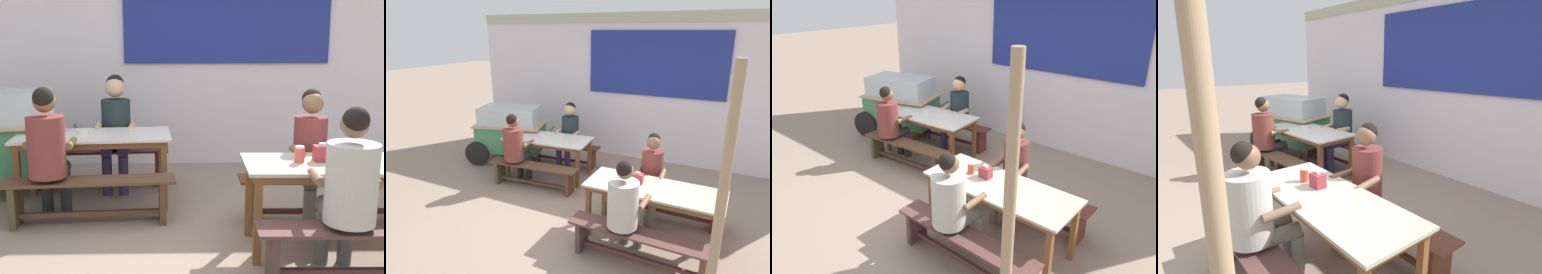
{
  "view_description": "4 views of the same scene",
  "coord_description": "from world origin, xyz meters",
  "views": [
    {
      "loc": [
        -0.3,
        -3.8,
        1.72
      ],
      "look_at": [
        -0.2,
        0.3,
        0.87
      ],
      "focal_mm": 44.89,
      "sensor_mm": 36.0,
      "label": 1
    },
    {
      "loc": [
        1.88,
        -3.99,
        2.63
      ],
      "look_at": [
        -0.29,
        0.48,
        1.05
      ],
      "focal_mm": 31.45,
      "sensor_mm": 36.0,
      "label": 2
    },
    {
      "loc": [
        3.0,
        -3.05,
        2.77
      ],
      "look_at": [
        0.16,
        0.36,
        0.91
      ],
      "focal_mm": 34.33,
      "sensor_mm": 36.0,
      "label": 3
    },
    {
      "loc": [
        2.98,
        -1.45,
        1.85
      ],
      "look_at": [
        0.28,
        0.77,
        0.96
      ],
      "focal_mm": 28.19,
      "sensor_mm": 36.0,
      "label": 4
    }
  ],
  "objects": [
    {
      "name": "condiment_jar",
      "position": [
        0.65,
        -0.1,
        0.8
      ],
      "size": [
        0.08,
        0.08,
        0.13
      ],
      "color": "#E14A38",
      "rests_on": "dining_table_near"
    },
    {
      "name": "backdrop_wall",
      "position": [
        0.01,
        2.74,
        1.56
      ],
      "size": [
        7.54,
        0.23,
        2.97
      ],
      "color": "silver",
      "rests_on": "ground_plane"
    },
    {
      "name": "ground_plane",
      "position": [
        0.0,
        0.0,
        0.0
      ],
      "size": [
        40.0,
        40.0,
        0.0
      ],
      "primitive_type": "plane",
      "color": "gray"
    },
    {
      "name": "soup_bowl",
      "position": [
        -1.32,
        1.11,
        0.76
      ],
      "size": [
        0.13,
        0.13,
        0.04
      ],
      "primitive_type": "cylinder",
      "color": "silver",
      "rests_on": "dining_table_far"
    },
    {
      "name": "dining_table_far",
      "position": [
        -1.19,
        1.07,
        0.66
      ],
      "size": [
        1.63,
        0.86,
        0.74
      ],
      "color": "silver",
      "rests_on": "ground_plane"
    },
    {
      "name": "person_right_near_table",
      "position": [
        0.9,
        0.41,
        0.7
      ],
      "size": [
        0.43,
        0.55,
        1.27
      ],
      "color": "#685F53",
      "rests_on": "ground_plane"
    },
    {
      "name": "bench_near_front",
      "position": [
        1.06,
        -0.72,
        0.29
      ],
      "size": [
        1.68,
        0.33,
        0.43
      ],
      "color": "brown",
      "rests_on": "ground_plane"
    },
    {
      "name": "food_cart",
      "position": [
        -2.29,
        1.4,
        0.67
      ],
      "size": [
        1.84,
        1.22,
        1.15
      ],
      "color": "#458C5D",
      "rests_on": "ground_plane"
    },
    {
      "name": "dining_table_near",
      "position": [
        1.07,
        -0.12,
        0.66
      ],
      "size": [
        1.73,
        0.7,
        0.74
      ],
      "color": "#B5B49B",
      "rests_on": "ground_plane"
    },
    {
      "name": "person_center_facing",
      "position": [
        -1.04,
        1.62,
        0.74
      ],
      "size": [
        0.46,
        0.58,
        1.3
      ],
      "color": "#322B51",
      "rests_on": "ground_plane"
    },
    {
      "name": "person_near_front",
      "position": [
        0.86,
        -0.65,
        0.72
      ],
      "size": [
        0.48,
        0.58,
        1.28
      ],
      "color": "#62645B",
      "rests_on": "ground_plane"
    },
    {
      "name": "wooden_support_post",
      "position": [
        1.87,
        -1.19,
        1.22
      ],
      "size": [
        0.09,
        0.09,
        2.44
      ],
      "primitive_type": "cylinder",
      "color": "#9E8464",
      "rests_on": "ground_plane"
    },
    {
      "name": "bench_near_back",
      "position": [
        1.08,
        0.48,
        0.29
      ],
      "size": [
        1.67,
        0.35,
        0.43
      ],
      "color": "#582F23",
      "rests_on": "ground_plane"
    },
    {
      "name": "tissue_box",
      "position": [
        0.84,
        -0.08,
        0.81
      ],
      "size": [
        0.13,
        0.1,
        0.15
      ],
      "color": "#9E333B",
      "rests_on": "dining_table_near"
    },
    {
      "name": "person_left_back_turned",
      "position": [
        -1.51,
        0.5,
        0.73
      ],
      "size": [
        0.47,
        0.54,
        1.29
      ],
      "color": "#262729",
      "rests_on": "ground_plane"
    },
    {
      "name": "bench_far_front",
      "position": [
        -1.15,
        0.48,
        0.29
      ],
      "size": [
        1.62,
        0.42,
        0.43
      ],
      "color": "brown",
      "rests_on": "ground_plane"
    },
    {
      "name": "bench_far_back",
      "position": [
        -1.24,
        1.67,
        0.29
      ],
      "size": [
        1.6,
        0.4,
        0.43
      ],
      "color": "#582623",
      "rests_on": "ground_plane"
    }
  ]
}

